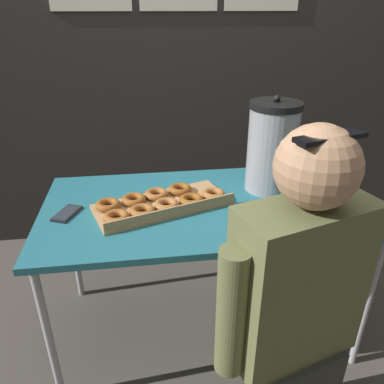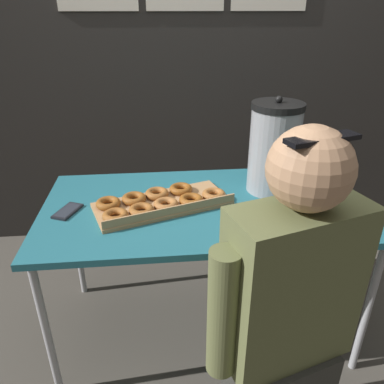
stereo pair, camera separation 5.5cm
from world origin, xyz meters
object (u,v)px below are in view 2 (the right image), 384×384
coffee_urn (274,148)px  person_seated (287,322)px  cell_phone (68,211)px  donut_box (160,202)px

coffee_urn → person_seated: person_seated is taller
coffee_urn → person_seated: 0.79m
coffee_urn → cell_phone: coffee_urn is taller
donut_box → cell_phone: bearing=163.1°
donut_box → coffee_urn: bearing=-5.6°
donut_box → coffee_urn: coffee_urn is taller
donut_box → cell_phone: donut_box is taller
coffee_urn → cell_phone: size_ratio=2.86×
coffee_urn → person_seated: (-0.14, -0.71, -0.32)m
person_seated → cell_phone: bearing=-53.5°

